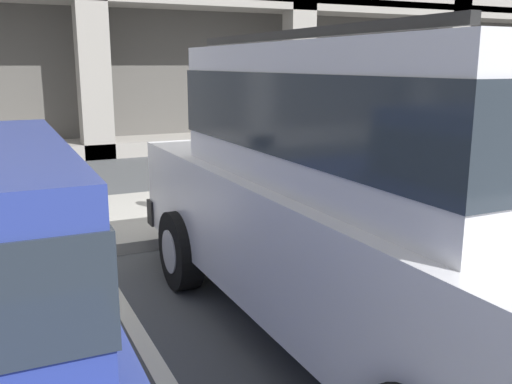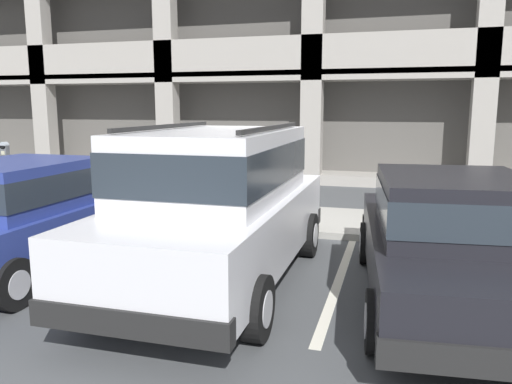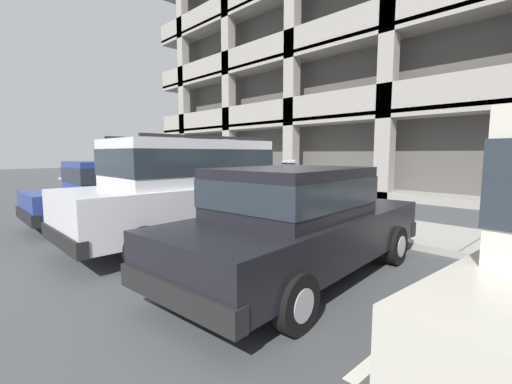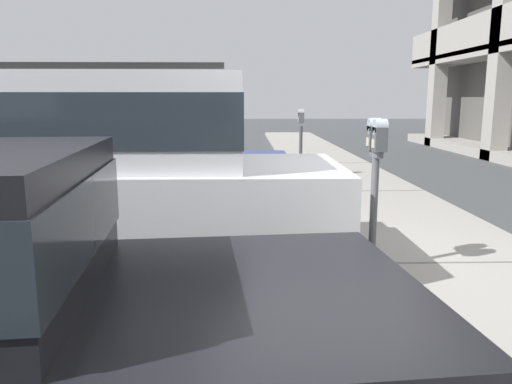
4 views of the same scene
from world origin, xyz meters
TOP-DOWN VIEW (x-y plane):
  - ground_plane at (0.00, 0.00)m, footprint 80.00×80.00m
  - sidewalk at (0.00, 1.30)m, footprint 40.00×2.20m
  - parking_stall_lines at (1.46, -1.40)m, footprint 11.84×4.80m
  - silver_suv at (-0.01, -2.32)m, footprint 2.03×4.78m
  - parking_meter_near at (0.19, 0.35)m, footprint 0.35×0.12m

SIDE VIEW (x-z plane):
  - ground_plane at x=0.00m, z-range -0.10..0.00m
  - parking_stall_lines at x=1.46m, z-range 0.00..0.01m
  - sidewalk at x=0.00m, z-range 0.00..0.12m
  - silver_suv at x=-0.01m, z-range 0.07..2.11m
  - parking_meter_near at x=0.19m, z-range 0.48..1.93m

